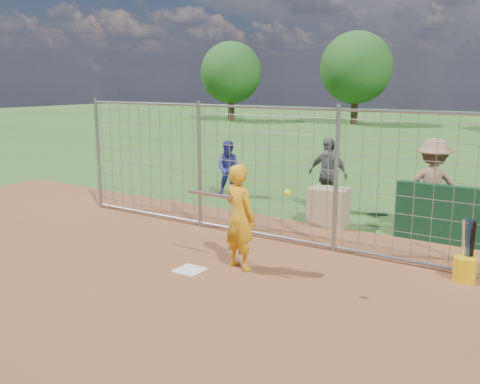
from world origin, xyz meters
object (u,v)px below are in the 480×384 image
Objects in this scene: bystander_a at (229,169)px; bystander_b at (327,175)px; equipment_bin at (329,207)px; bucket_with_bats at (465,266)px; bystander_c at (432,187)px; batter at (240,217)px.

bystander_a is 0.85× the size of bystander_b.
bucket_with_bats reaches higher than equipment_bin.
equipment_bin is at bearing 149.57° from bucket_with_bats.
bystander_b is 0.92× the size of bystander_c.
equipment_bin is at bearing -76.96° from batter.
bystander_b is at bearing -28.75° from bystander_a.
batter is at bearing -79.89° from bystander_a.
bystander_b is at bearing 141.23° from bucket_with_bats.
bystander_b is (-0.46, 4.31, 0.01)m from batter.
bystander_a is 0.78× the size of bystander_c.
batter is 4.33m from bystander_b.
bystander_a reaches higher than bucket_with_bats.
bystander_c is (2.47, -0.53, 0.08)m from bystander_b.
bystander_c is 2.08m from equipment_bin.
bucket_with_bats is at bearing -141.30° from batter.
bystander_a is at bearing -20.28° from bystander_c.
equipment_bin is 0.82× the size of bucket_with_bats.
bystander_a is at bearing -174.62° from bystander_b.
bystander_c reaches higher than equipment_bin.
bystander_a is 5.33m from bystander_c.
bystander_c is at bearing 115.60° from bucket_with_bats.
bystander_c reaches higher than bystander_a.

